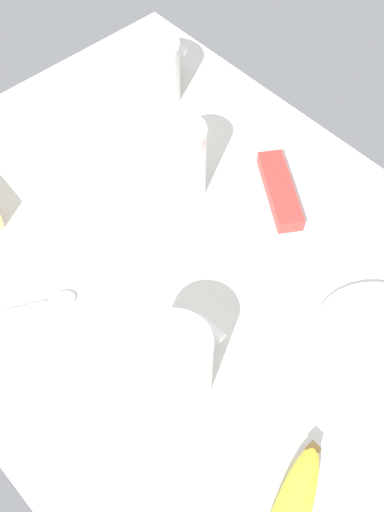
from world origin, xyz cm
name	(u,v)px	position (x,y,z in cm)	size (l,w,h in cm)	color
tabletop	(192,274)	(0.00, 0.00, 1.00)	(90.00, 64.00, 2.00)	beige
plate_of_food	(384,347)	(23.52, 9.03, 2.60)	(17.39, 17.39, 1.20)	white
coffee_mug_black	(175,363)	(10.27, -11.82, 6.96)	(8.26, 10.47, 9.64)	white
coffee_mug_milky	(149,70)	(-28.46, 17.24, 7.16)	(9.25, 11.79, 10.05)	white
glass_of_milk	(180,163)	(-11.17, 8.08, 7.19)	(6.97, 6.97, 11.29)	silver
spoon	(43,303)	(-8.41, -17.08, 2.38)	(6.73, 11.48, 0.80)	silver
snack_bar	(280,190)	(-1.13, 17.36, 3.00)	(13.27, 3.45, 2.00)	red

